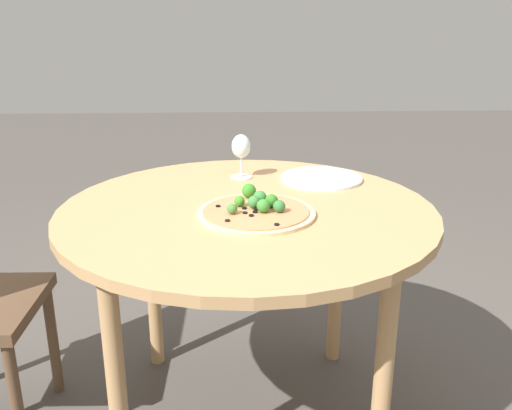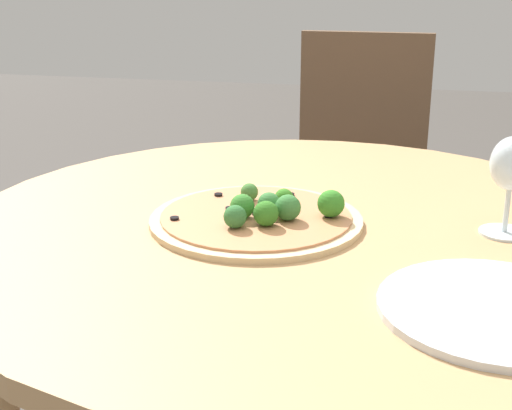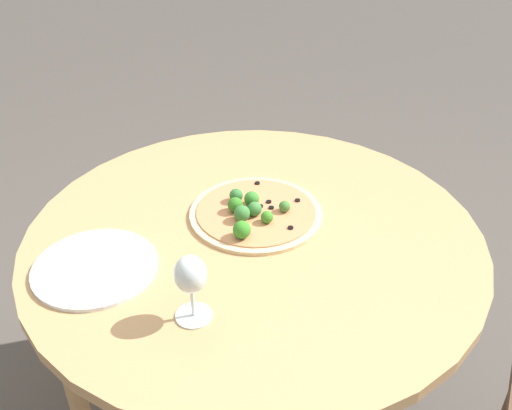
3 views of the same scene
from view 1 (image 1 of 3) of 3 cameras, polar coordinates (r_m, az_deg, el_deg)
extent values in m
cylinder|color=tan|center=(1.69, -0.92, -0.72)|extent=(1.11, 1.11, 0.03)
cylinder|color=tan|center=(2.19, 8.05, -6.88)|extent=(0.05, 0.05, 0.73)
cylinder|color=tan|center=(2.18, -10.30, -7.15)|extent=(0.05, 0.05, 0.73)
cylinder|color=tan|center=(1.61, 12.49, -17.64)|extent=(0.05, 0.05, 0.73)
cylinder|color=tan|center=(1.59, -13.68, -18.16)|extent=(0.05, 0.05, 0.73)
cylinder|color=brown|center=(1.92, -22.83, -17.76)|extent=(0.04, 0.04, 0.42)
cylinder|color=brown|center=(2.19, -19.65, -12.56)|extent=(0.04, 0.04, 0.42)
cylinder|color=#DBBC89|center=(1.62, 0.00, -0.84)|extent=(0.34, 0.34, 0.01)
cylinder|color=tan|center=(1.62, 0.00, -0.60)|extent=(0.30, 0.30, 0.00)
sphere|color=#347F24|center=(1.72, -0.71, 1.44)|extent=(0.04, 0.04, 0.04)
sphere|color=#397E23|center=(1.64, -1.67, 0.38)|extent=(0.03, 0.03, 0.03)
sphere|color=#317421|center=(1.63, 1.56, 0.43)|extent=(0.04, 0.04, 0.04)
sphere|color=#427634|center=(1.58, -2.40, -0.39)|extent=(0.03, 0.03, 0.03)
sphere|color=#326F33|center=(1.60, 2.34, -0.12)|extent=(0.04, 0.04, 0.04)
sphere|color=#377D2C|center=(1.59, 0.75, -0.08)|extent=(0.04, 0.04, 0.04)
sphere|color=#377635|center=(1.66, 0.39, 0.75)|extent=(0.04, 0.04, 0.04)
sphere|color=#3B7939|center=(1.63, -0.21, 0.30)|extent=(0.04, 0.04, 0.04)
cylinder|color=black|center=(1.53, -2.87, -1.56)|extent=(0.01, 0.01, 0.00)
cylinder|color=black|center=(1.60, -0.10, -0.70)|extent=(0.01, 0.01, 0.00)
cylinder|color=black|center=(1.51, 2.09, -1.95)|extent=(0.01, 0.01, 0.00)
cylinder|color=black|center=(1.63, -1.17, -0.32)|extent=(0.01, 0.01, 0.00)
cylinder|color=black|center=(1.59, -1.11, -0.78)|extent=(0.01, 0.01, 0.00)
cylinder|color=black|center=(1.57, -0.48, -1.05)|extent=(0.01, 0.01, 0.00)
cylinder|color=black|center=(1.62, 0.49, -0.38)|extent=(0.01, 0.01, 0.00)
cylinder|color=black|center=(1.61, 0.00, -0.46)|extent=(0.01, 0.01, 0.00)
cylinder|color=black|center=(1.65, -3.82, -0.10)|extent=(0.01, 0.01, 0.00)
cylinder|color=black|center=(1.72, -0.67, 0.79)|extent=(0.01, 0.01, 0.00)
cylinder|color=silver|center=(1.98, -1.48, 2.82)|extent=(0.08, 0.08, 0.00)
cylinder|color=silver|center=(1.97, -1.49, 3.81)|extent=(0.01, 0.01, 0.07)
ellipsoid|color=silver|center=(1.95, -1.50, 5.90)|extent=(0.07, 0.07, 0.08)
cylinder|color=silver|center=(1.97, 6.56, 2.68)|extent=(0.28, 0.28, 0.01)
camera|label=2|loc=(2.08, 30.40, 11.98)|focal=50.00mm
camera|label=3|loc=(2.65, -12.90, 24.49)|focal=40.00mm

